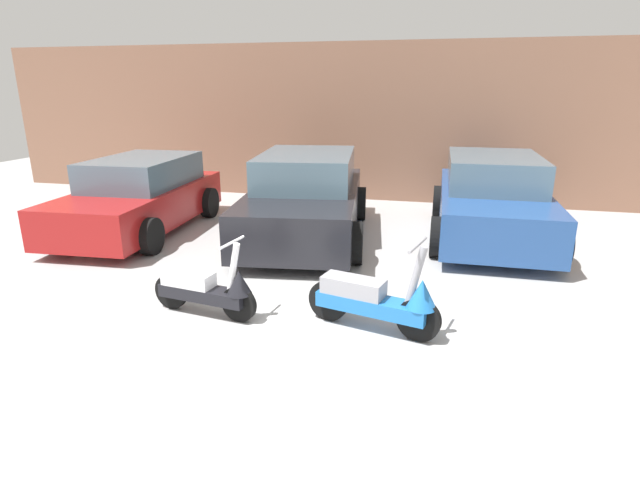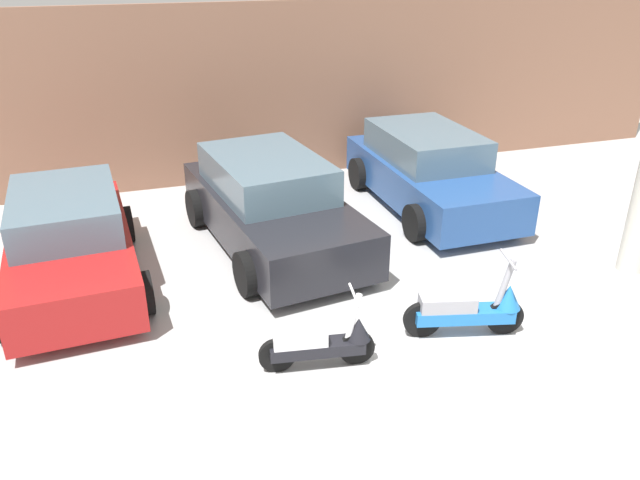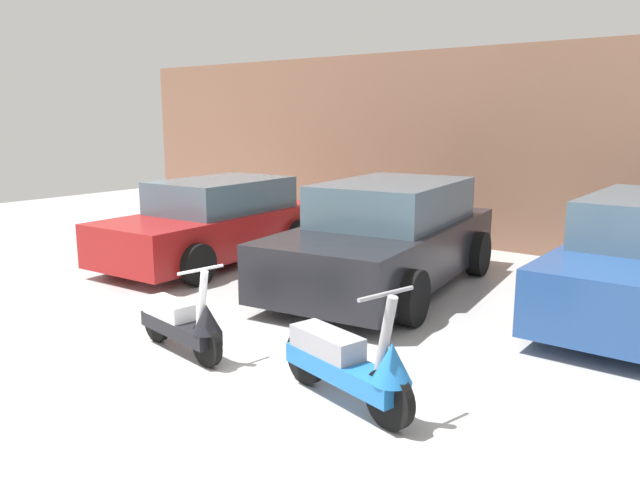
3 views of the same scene
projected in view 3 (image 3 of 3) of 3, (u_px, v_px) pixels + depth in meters
name	position (u px, v px, depth m)	size (l,w,h in m)	color
ground_plane	(182.00, 424.00, 4.92)	(28.00, 28.00, 0.00)	#B2B2B2
wall_back	(534.00, 151.00, 10.69)	(19.60, 0.12, 3.60)	#845B47
scooter_front_left	(183.00, 322.00, 6.30)	(1.39, 0.53, 0.97)	black
scooter_front_right	(350.00, 363.00, 5.15)	(1.53, 0.69, 1.09)	black
car_rear_left	(215.00, 222.00, 10.39)	(2.11, 4.09, 1.36)	maroon
car_rear_center	(387.00, 237.00, 8.80)	(2.54, 4.58, 1.49)	black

